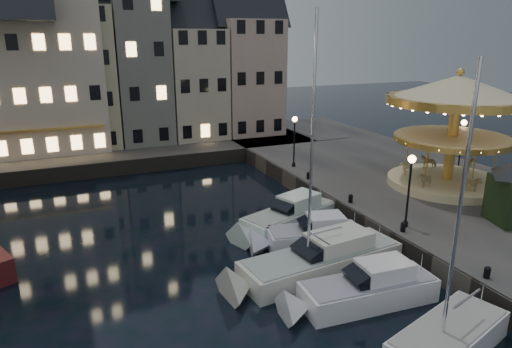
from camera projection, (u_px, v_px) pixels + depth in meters
name	position (u px, v px, depth m)	size (l,w,h in m)	color
ground	(301.00, 281.00, 22.61)	(160.00, 160.00, 0.00)	black
quay_east	(432.00, 194.00, 33.01)	(16.00, 56.00, 1.30)	#474442
quay_north	(89.00, 155.00, 44.00)	(44.00, 12.00, 1.30)	#474442
quaywall_e	(338.00, 210.00, 29.97)	(0.15, 44.00, 1.30)	#47423A
quaywall_n	(118.00, 168.00, 39.48)	(48.00, 0.15, 1.30)	#47423A
streetlamp_b	(410.00, 181.00, 25.06)	(0.44, 0.44, 4.17)	black
streetlamp_c	(294.00, 134.00, 36.92)	(0.44, 0.44, 4.17)	black
streetlamp_d	(462.00, 138.00, 35.49)	(0.44, 0.44, 4.17)	black
bollard_a	(487.00, 272.00, 20.26)	(0.30, 0.30, 0.57)	black
bollard_b	(403.00, 226.00, 25.09)	(0.30, 0.30, 0.57)	black
bollard_c	(351.00, 198.00, 29.49)	(0.30, 0.30, 0.57)	black
bollard_d	(308.00, 175.00, 34.32)	(0.30, 0.30, 0.57)	black
townhouse_nb	(7.00, 75.00, 41.25)	(6.16, 8.00, 13.80)	slate
townhouse_nc	(78.00, 67.00, 43.39)	(6.82, 8.00, 14.80)	tan
townhouse_nd	(139.00, 61.00, 45.43)	(5.50, 8.00, 15.80)	slate
townhouse_ne	(192.00, 74.00, 47.93)	(6.16, 8.00, 12.80)	#B1A58D
townhouse_nf	(246.00, 68.00, 50.08)	(6.82, 8.00, 13.80)	tan
hotel_corner	(5.00, 58.00, 40.83)	(17.60, 9.00, 16.80)	beige
motorboat_a	(441.00, 346.00, 17.03)	(6.66, 3.79, 11.03)	silver
motorboat_b	(360.00, 292.00, 20.45)	(7.32, 2.53, 2.15)	white
motorboat_c	(315.00, 262.00, 23.10)	(9.81, 3.49, 12.98)	beige
motorboat_d	(307.00, 238.00, 25.97)	(6.43, 3.30, 2.15)	silver
motorboat_e	(285.00, 218.00, 28.69)	(7.71, 4.59, 2.15)	silver
carousel	(456.00, 110.00, 31.32)	(9.48, 9.48, 8.30)	beige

